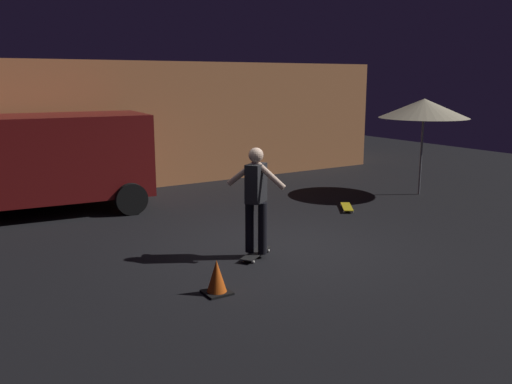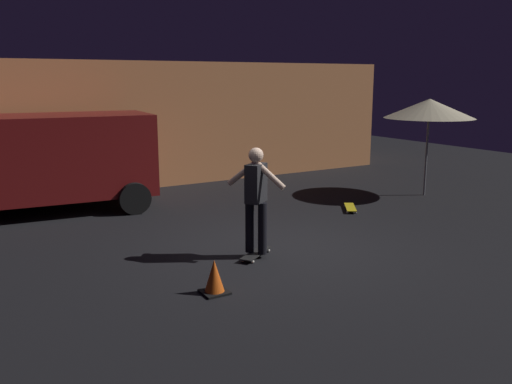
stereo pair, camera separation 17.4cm
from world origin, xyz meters
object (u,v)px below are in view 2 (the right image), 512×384
(patio_umbrella, at_px, (429,109))
(skateboard_ridden, at_px, (256,253))
(parked_van, at_px, (37,158))
(skater, at_px, (256,193))
(skateboard_spare, at_px, (350,207))
(traffic_cone, at_px, (214,278))

(patio_umbrella, relative_size, skateboard_ridden, 3.03)
(skateboard_ridden, bearing_deg, parked_van, 115.76)
(skateboard_ridden, bearing_deg, skater, 90.00)
(parked_van, height_order, patio_umbrella, patio_umbrella)
(parked_van, distance_m, patio_umbrella, 8.82)
(patio_umbrella, bearing_deg, skateboard_spare, -174.51)
(skater, bearing_deg, skateboard_ridden, -90.00)
(patio_umbrella, distance_m, skateboard_spare, 3.25)
(parked_van, xyz_separation_m, skateboard_ridden, (2.35, -4.86, -1.11))
(skater, relative_size, traffic_cone, 3.63)
(parked_van, height_order, skateboard_ridden, parked_van)
(skater, bearing_deg, traffic_cone, -141.48)
(skateboard_ridden, xyz_separation_m, skater, (0.00, 0.00, 0.98))
(skateboard_ridden, bearing_deg, skateboard_spare, 25.83)
(skateboard_spare, height_order, skater, skater)
(skateboard_ridden, bearing_deg, patio_umbrella, 17.59)
(patio_umbrella, bearing_deg, parked_van, 160.04)
(skateboard_spare, xyz_separation_m, skater, (-3.36, -1.63, 0.98))
(parked_van, xyz_separation_m, patio_umbrella, (8.24, -2.99, 0.91))
(skateboard_ridden, distance_m, skater, 0.98)
(patio_umbrella, xyz_separation_m, skater, (-5.90, -1.87, -1.04))
(parked_van, height_order, traffic_cone, parked_van)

